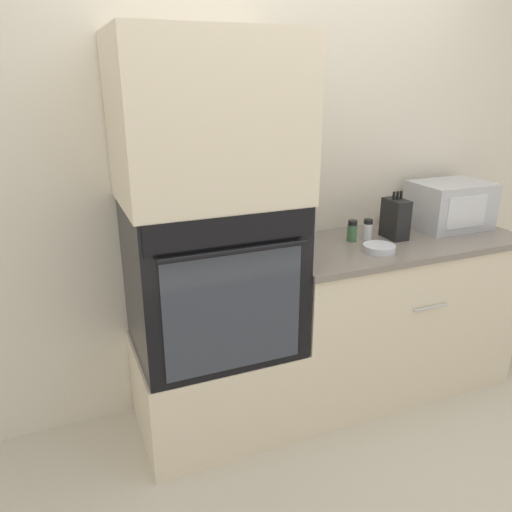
{
  "coord_description": "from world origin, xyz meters",
  "views": [
    {
      "loc": [
        -1.05,
        -1.83,
        1.77
      ],
      "look_at": [
        -0.21,
        0.21,
        0.97
      ],
      "focal_mm": 35.0,
      "sensor_mm": 36.0,
      "label": 1
    }
  ],
  "objects_px": {
    "knife_block": "(395,219)",
    "condiment_jar_mid": "(352,231)",
    "microwave": "(450,205)",
    "wall_oven": "(213,276)",
    "condiment_jar_far": "(387,219)",
    "condiment_jar_near": "(368,229)",
    "bowl": "(379,248)"
  },
  "relations": [
    {
      "from": "wall_oven",
      "to": "microwave",
      "type": "height_order",
      "value": "wall_oven"
    },
    {
      "from": "bowl",
      "to": "condiment_jar_mid",
      "type": "relative_size",
      "value": 1.44
    },
    {
      "from": "wall_oven",
      "to": "condiment_jar_mid",
      "type": "relative_size",
      "value": 6.62
    },
    {
      "from": "condiment_jar_mid",
      "to": "condiment_jar_far",
      "type": "distance_m",
      "value": 0.39
    },
    {
      "from": "wall_oven",
      "to": "knife_block",
      "type": "height_order",
      "value": "wall_oven"
    },
    {
      "from": "condiment_jar_near",
      "to": "knife_block",
      "type": "bearing_deg",
      "value": -15.8
    },
    {
      "from": "microwave",
      "to": "knife_block",
      "type": "distance_m",
      "value": 0.43
    },
    {
      "from": "microwave",
      "to": "condiment_jar_mid",
      "type": "distance_m",
      "value": 0.68
    },
    {
      "from": "microwave",
      "to": "condiment_jar_mid",
      "type": "bearing_deg",
      "value": -179.19
    },
    {
      "from": "microwave",
      "to": "knife_block",
      "type": "height_order",
      "value": "microwave"
    },
    {
      "from": "microwave",
      "to": "condiment_jar_near",
      "type": "relative_size",
      "value": 3.93
    },
    {
      "from": "condiment_jar_near",
      "to": "condiment_jar_mid",
      "type": "bearing_deg",
      "value": 178.98
    },
    {
      "from": "knife_block",
      "to": "condiment_jar_mid",
      "type": "height_order",
      "value": "knife_block"
    },
    {
      "from": "wall_oven",
      "to": "condiment_jar_far",
      "type": "bearing_deg",
      "value": 11.24
    },
    {
      "from": "knife_block",
      "to": "bowl",
      "type": "xyz_separation_m",
      "value": [
        -0.21,
        -0.16,
        -0.09
      ]
    },
    {
      "from": "wall_oven",
      "to": "microwave",
      "type": "bearing_deg",
      "value": 3.2
    },
    {
      "from": "condiment_jar_near",
      "to": "condiment_jar_mid",
      "type": "distance_m",
      "value": 0.1
    },
    {
      "from": "wall_oven",
      "to": "condiment_jar_near",
      "type": "xyz_separation_m",
      "value": [
        0.92,
        0.07,
        0.11
      ]
    },
    {
      "from": "wall_oven",
      "to": "bowl",
      "type": "bearing_deg",
      "value": -8.54
    },
    {
      "from": "knife_block",
      "to": "condiment_jar_far",
      "type": "xyz_separation_m",
      "value": [
        0.11,
        0.2,
        -0.07
      ]
    },
    {
      "from": "condiment_jar_far",
      "to": "bowl",
      "type": "bearing_deg",
      "value": -131.23
    },
    {
      "from": "microwave",
      "to": "knife_block",
      "type": "bearing_deg",
      "value": -173.0
    },
    {
      "from": "bowl",
      "to": "condiment_jar_far",
      "type": "xyz_separation_m",
      "value": [
        0.32,
        0.36,
        0.02
      ]
    },
    {
      "from": "wall_oven",
      "to": "condiment_jar_far",
      "type": "relative_size",
      "value": 8.77
    },
    {
      "from": "microwave",
      "to": "condiment_jar_far",
      "type": "bearing_deg",
      "value": 155.31
    },
    {
      "from": "knife_block",
      "to": "bowl",
      "type": "relative_size",
      "value": 1.59
    },
    {
      "from": "microwave",
      "to": "condiment_jar_far",
      "type": "distance_m",
      "value": 0.37
    },
    {
      "from": "bowl",
      "to": "wall_oven",
      "type": "bearing_deg",
      "value": 171.46
    },
    {
      "from": "microwave",
      "to": "condiment_jar_near",
      "type": "xyz_separation_m",
      "value": [
        -0.58,
        -0.01,
        -0.08
      ]
    },
    {
      "from": "microwave",
      "to": "condiment_jar_far",
      "type": "xyz_separation_m",
      "value": [
        -0.33,
        0.15,
        -0.09
      ]
    },
    {
      "from": "condiment_jar_mid",
      "to": "wall_oven",
      "type": "bearing_deg",
      "value": -174.84
    },
    {
      "from": "condiment_jar_near",
      "to": "condiment_jar_mid",
      "type": "xyz_separation_m",
      "value": [
        -0.1,
        0.0,
        0.0
      ]
    }
  ]
}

